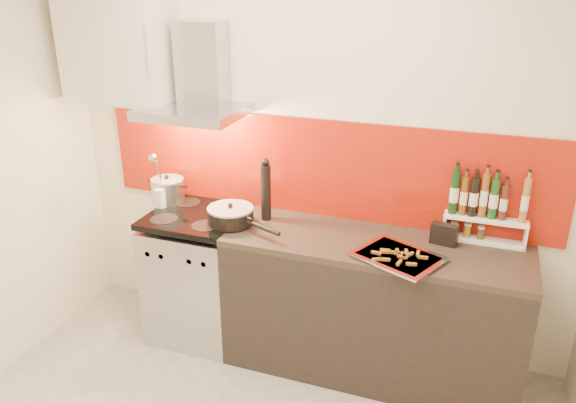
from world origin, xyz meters
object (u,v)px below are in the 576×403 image
at_px(saute_pan, 231,215).
at_px(pepper_mill, 266,190).
at_px(stock_pot, 168,190).
at_px(baking_tray, 398,257).
at_px(counter, 372,307).
at_px(range_stove, 200,276).

height_order(saute_pan, pepper_mill, pepper_mill).
xyz_separation_m(stock_pot, baking_tray, (1.64, -0.29, -0.08)).
xyz_separation_m(counter, saute_pan, (-0.91, -0.06, 0.51)).
bearing_deg(counter, pepper_mill, 172.48).
distance_m(range_stove, stock_pot, 0.63).
bearing_deg(stock_pot, range_stove, -25.06).
height_order(range_stove, saute_pan, saute_pan).
xyz_separation_m(range_stove, stock_pot, (-0.28, 0.13, 0.55)).
bearing_deg(counter, stock_pot, 175.13).
xyz_separation_m(stock_pot, pepper_mill, (0.74, -0.03, 0.11)).
bearing_deg(range_stove, pepper_mill, 12.53).
distance_m(stock_pot, saute_pan, 0.60).
bearing_deg(stock_pot, counter, -4.87).
xyz_separation_m(stock_pot, saute_pan, (0.57, -0.18, -0.03)).
relative_size(range_stove, counter, 0.51).
relative_size(counter, stock_pot, 8.01).
bearing_deg(range_stove, counter, 0.23).
bearing_deg(baking_tray, counter, 133.60).
relative_size(counter, pepper_mill, 4.37).
distance_m(stock_pot, pepper_mill, 0.75).
height_order(range_stove, stock_pot, stock_pot).
xyz_separation_m(saute_pan, pepper_mill, (0.17, 0.15, 0.14)).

